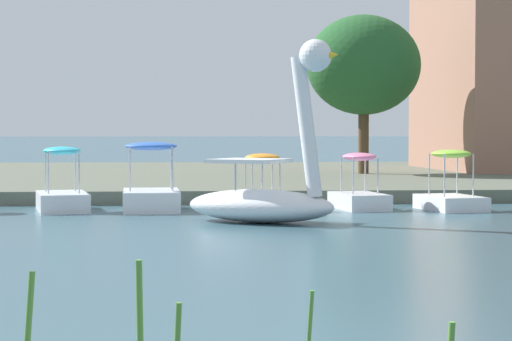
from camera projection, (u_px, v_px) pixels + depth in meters
name	position (u px, v px, depth m)	size (l,w,h in m)	color
shore_bank_far	(229.00, 177.00, 38.86)	(130.14, 23.98, 0.36)	#5B6051
swan_boat	(267.00, 187.00, 21.67)	(3.62, 3.00, 3.77)	white
pedal_boat_lime	(451.00, 193.00, 25.11)	(1.49, 2.08, 1.46)	white
pedal_boat_pink	(359.00, 193.00, 25.42)	(1.32, 2.07, 1.38)	white
pedal_boat_orange	(262.00, 194.00, 25.12)	(1.29, 2.04, 1.37)	white
pedal_boat_blue	(151.00, 192.00, 24.85)	(1.41, 2.32, 1.65)	white
pedal_boat_cyan	(62.00, 193.00, 24.83)	(1.52, 2.38, 1.54)	white
tree_sapling_by_fence	(364.00, 65.00, 37.42)	(5.88, 5.84, 5.71)	#4C3823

